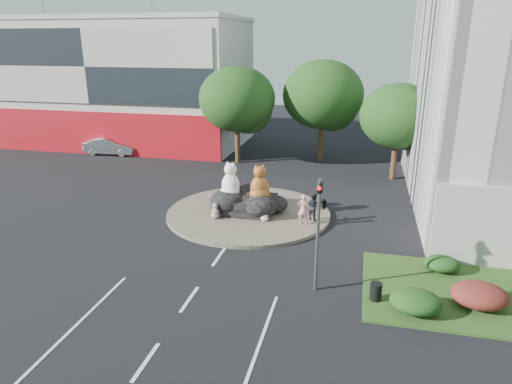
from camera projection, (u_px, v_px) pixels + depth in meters
ground at (189, 299)px, 18.93m from camera, size 120.00×120.00×0.00m
roundabout_island at (248, 213)px, 28.13m from camera, size 10.00×10.00×0.20m
rock_plinth at (248, 205)px, 27.96m from camera, size 3.20×2.60×0.90m
shophouse_block at (121, 82)px, 46.68m from camera, size 25.20×12.30×17.40m
grass_verge at (485, 296)px, 19.06m from camera, size 10.00×6.00×0.12m
tree_left at (238, 102)px, 38.50m from camera, size 6.46×6.46×8.27m
tree_mid at (324, 98)px, 38.72m from camera, size 6.84×6.84×8.76m
tree_right at (399, 119)px, 34.01m from camera, size 5.70×5.70×7.30m
hedge_near_green at (416, 302)px, 17.71m from camera, size 2.00×1.60×0.90m
hedge_red at (480, 295)px, 18.07m from camera, size 2.20×1.76×0.99m
hedge_back_green at (442, 264)px, 20.92m from camera, size 1.60×1.28×0.72m
traffic_light at (321, 211)px, 18.52m from camera, size 0.44×1.24×5.00m
street_lamp at (494, 163)px, 22.08m from camera, size 2.34×0.22×8.06m
cat_white at (231, 179)px, 27.64m from camera, size 1.67×1.57×2.23m
cat_tabby at (260, 182)px, 27.23m from camera, size 1.64×1.54×2.19m
kitten_calico at (215, 210)px, 26.90m from camera, size 0.77×0.75×0.97m
kitten_white at (265, 213)px, 26.54m from camera, size 0.67×0.64×0.89m
pedestrian_pink at (303, 209)px, 25.91m from camera, size 0.69×0.49×1.79m
pedestrian_dark at (313, 206)px, 26.60m from camera, size 1.00×0.94×1.64m
parked_car at (111, 146)px, 42.73m from camera, size 5.03×2.08×1.62m
litter_bin at (376, 291)px, 18.59m from camera, size 0.57×0.57×0.74m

